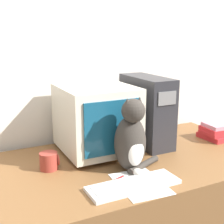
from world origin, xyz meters
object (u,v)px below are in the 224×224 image
object	(u,v)px
cat	(131,139)
book_stack	(215,132)
keyboard	(134,185)
pen	(112,181)
mug	(49,161)
computer_tower	(146,111)
crt_monitor	(96,119)

from	to	relation	value
cat	book_stack	distance (m)	0.78
keyboard	pen	world-z (taller)	keyboard
mug	computer_tower	bearing A→B (deg)	10.07
cat	pen	world-z (taller)	cat
computer_tower	cat	bearing A→B (deg)	-132.39
keyboard	mug	size ratio (longest dim) A/B	4.46
computer_tower	mug	world-z (taller)	computer_tower
crt_monitor	computer_tower	world-z (taller)	computer_tower
computer_tower	cat	size ratio (longest dim) A/B	1.11
crt_monitor	computer_tower	bearing A→B (deg)	0.90
book_stack	crt_monitor	bearing A→B (deg)	170.56
computer_tower	pen	xyz separation A→B (m)	(-0.44, -0.39, -0.21)
keyboard	book_stack	bearing A→B (deg)	22.48
crt_monitor	mug	bearing A→B (deg)	-160.55
cat	mug	size ratio (longest dim) A/B	3.93
crt_monitor	keyboard	distance (m)	0.52
book_stack	pen	distance (m)	0.93
computer_tower	pen	distance (m)	0.62
pen	mug	bearing A→B (deg)	129.94
keyboard	mug	distance (m)	0.47
keyboard	book_stack	size ratio (longest dim) A/B	2.20
computer_tower	mug	xyz separation A→B (m)	(-0.67, -0.12, -0.17)
keyboard	cat	bearing A→B (deg)	64.08
crt_monitor	cat	size ratio (longest dim) A/B	1.14
mug	crt_monitor	bearing A→B (deg)	19.45
computer_tower	keyboard	size ratio (longest dim) A/B	0.98
cat	keyboard	bearing A→B (deg)	-115.65
computer_tower	book_stack	world-z (taller)	computer_tower
crt_monitor	mug	distance (m)	0.38
book_stack	mug	bearing A→B (deg)	178.93
crt_monitor	computer_tower	xyz separation A→B (m)	(0.35, 0.01, 0.01)
book_stack	mug	distance (m)	1.13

